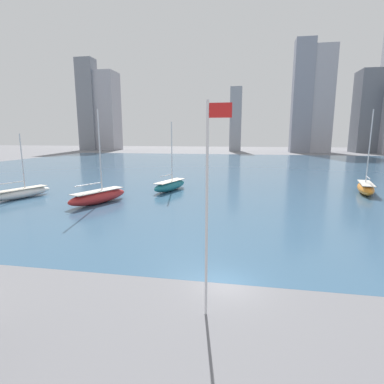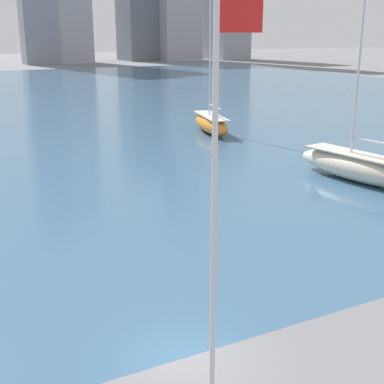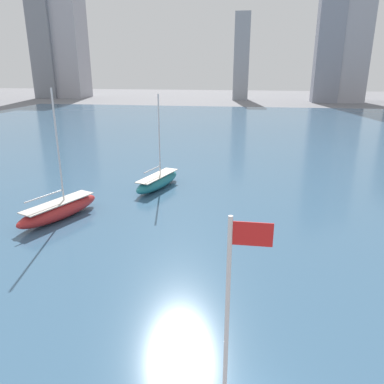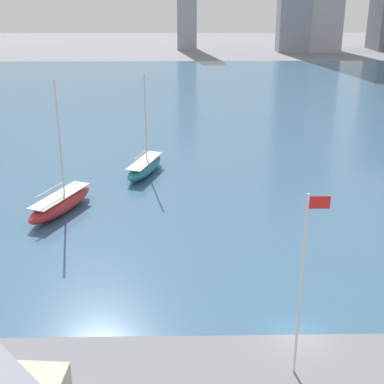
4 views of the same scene
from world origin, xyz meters
name	(u,v)px [view 1 (image 1 of 4)]	position (x,y,z in m)	size (l,w,h in m)	color
ground_plane	(227,284)	(0.00, 0.00, 0.00)	(500.00, 500.00, 0.00)	slate
harbor_water	(241,169)	(0.00, 70.00, 0.00)	(180.00, 140.00, 0.00)	#385B7A
flag_pole	(208,205)	(-0.90, -3.61, 6.15)	(1.24, 0.14, 11.33)	silver
distant_city_skyline	(307,105)	(35.61, 169.62, 26.96)	(214.13, 26.33, 73.22)	slate
sailboat_red	(98,196)	(-19.74, 20.81, 1.02)	(5.98, 10.16, 13.26)	#B72828
sailboat_orange	(366,188)	(21.02, 35.30, 1.02)	(4.31, 9.50, 13.83)	orange
sailboat_white	(21,193)	(-33.35, 22.03, 0.83)	(5.36, 10.16, 9.90)	white
sailboat_teal	(170,185)	(-12.02, 32.45, 0.96)	(4.97, 9.80, 11.99)	#1E757F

